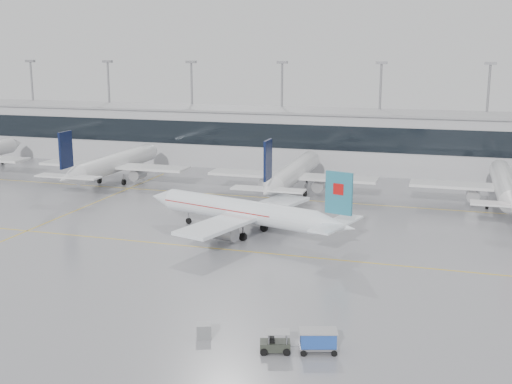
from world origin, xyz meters
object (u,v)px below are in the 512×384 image
(baggage_tug, at_px, (275,345))
(gse_unit, at_px, (204,331))
(baggage_cart, at_px, (318,339))
(air_canada_jet, at_px, (247,212))

(baggage_tug, distance_m, gse_unit, 6.78)
(baggage_tug, xyz_separation_m, baggage_cart, (3.45, 1.04, 0.49))
(baggage_cart, distance_m, gse_unit, 10.19)
(gse_unit, bearing_deg, air_canada_jet, 79.43)
(gse_unit, bearing_deg, baggage_tug, -29.00)
(baggage_tug, relative_size, baggage_cart, 1.10)
(baggage_cart, xyz_separation_m, gse_unit, (-10.17, -0.19, -0.50))
(air_canada_jet, bearing_deg, baggage_cart, 134.02)
(air_canada_jet, height_order, baggage_cart, air_canada_jet)
(air_canada_jet, bearing_deg, baggage_tug, 128.27)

